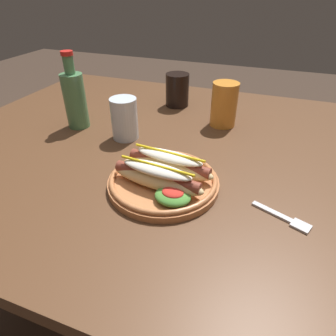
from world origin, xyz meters
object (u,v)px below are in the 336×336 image
object	(u,v)px
extra_cup	(224,105)
soda_cup	(177,90)
fork	(285,218)
water_cup	(124,119)
hot_dog_plate	(164,177)
glass_bottle	(75,98)

from	to	relation	value
extra_cup	soda_cup	bearing A→B (deg)	149.91
fork	water_cup	size ratio (longest dim) A/B	0.98
fork	water_cup	world-z (taller)	water_cup
fork	extra_cup	bearing A→B (deg)	139.91
soda_cup	extra_cup	size ratio (longest dim) A/B	0.85
hot_dog_plate	glass_bottle	xyz separation A→B (m)	(-0.37, 0.21, 0.07)
water_cup	extra_cup	distance (m)	0.32
glass_bottle	extra_cup	bearing A→B (deg)	21.67
extra_cup	water_cup	bearing A→B (deg)	-142.44
soda_cup	extra_cup	distance (m)	0.22
water_cup	extra_cup	xyz separation A→B (m)	(0.25, 0.19, 0.01)
water_cup	extra_cup	world-z (taller)	extra_cup
extra_cup	glass_bottle	bearing A→B (deg)	-158.33
fork	glass_bottle	bearing A→B (deg)	-177.34
soda_cup	fork	bearing A→B (deg)	-51.72
soda_cup	glass_bottle	xyz separation A→B (m)	(-0.24, -0.28, 0.03)
soda_cup	water_cup	bearing A→B (deg)	-100.78
fork	soda_cup	world-z (taller)	soda_cup
hot_dog_plate	water_cup	distance (m)	0.27
soda_cup	water_cup	xyz separation A→B (m)	(-0.06, -0.31, 0.00)
soda_cup	extra_cup	xyz separation A→B (m)	(0.19, -0.11, 0.01)
fork	hot_dog_plate	bearing A→B (deg)	-161.63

